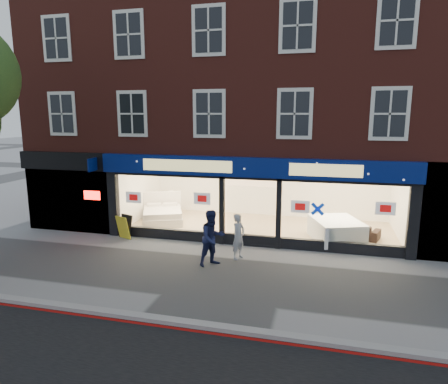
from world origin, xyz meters
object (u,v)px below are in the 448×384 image
at_px(sofa, 353,230).
at_px(pedestrian_blue, 212,238).
at_px(a_board, 124,227).
at_px(pedestrian_grey, 239,236).
at_px(mattress_stack, 336,230).
at_px(display_bed, 163,214).

bearing_deg(sofa, pedestrian_blue, 59.58).
relative_size(sofa, a_board, 2.08).
bearing_deg(sofa, pedestrian_grey, 57.80).
distance_m(sofa, pedestrian_blue, 6.04).
height_order(a_board, pedestrian_grey, pedestrian_grey).
relative_size(a_board, pedestrian_grey, 0.60).
bearing_deg(pedestrian_blue, a_board, 109.11).
relative_size(mattress_stack, pedestrian_grey, 1.60).
bearing_deg(pedestrian_grey, a_board, 101.78).
xyz_separation_m(display_bed, sofa, (8.05, -0.26, -0.05)).
relative_size(display_bed, sofa, 1.34).
height_order(pedestrian_grey, pedestrian_blue, pedestrian_blue).
height_order(mattress_stack, a_board, a_board).
xyz_separation_m(mattress_stack, sofa, (0.66, 0.62, -0.12)).
height_order(display_bed, a_board, display_bed).
bearing_deg(mattress_stack, pedestrian_blue, -139.58).
relative_size(mattress_stack, a_board, 2.64).
distance_m(a_board, pedestrian_blue, 4.52).
bearing_deg(pedestrian_blue, sofa, -5.88).
distance_m(display_bed, pedestrian_blue, 5.49).
bearing_deg(display_bed, a_board, -127.85).
height_order(a_board, pedestrian_blue, pedestrian_blue).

